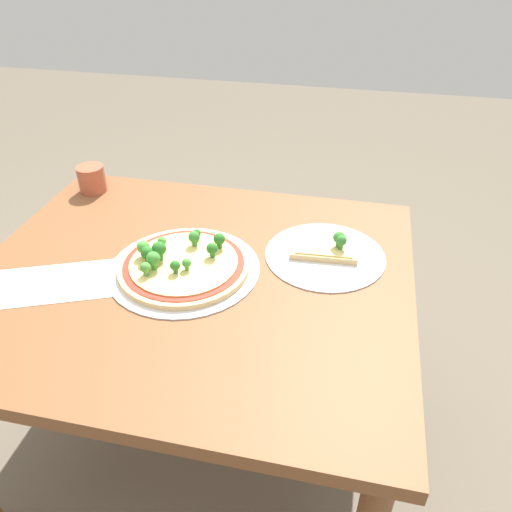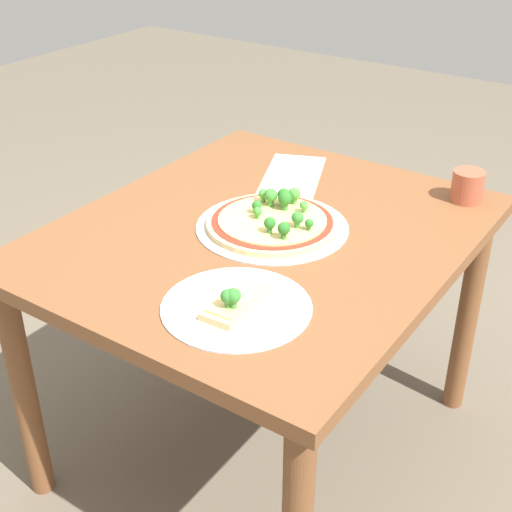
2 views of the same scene
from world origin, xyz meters
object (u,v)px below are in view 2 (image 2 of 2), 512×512
at_px(pizza_tray_slice, 236,304).
at_px(drinking_cup, 467,186).
at_px(dining_table, 263,262).
at_px(pizza_tray_whole, 273,221).

xyz_separation_m(pizza_tray_slice, drinking_cup, (0.75, -0.20, 0.03)).
xyz_separation_m(dining_table, pizza_tray_slice, (-0.32, -0.14, 0.10)).
height_order(dining_table, pizza_tray_whole, pizza_tray_whole).
distance_m(pizza_tray_slice, drinking_cup, 0.78).
bearing_deg(pizza_tray_slice, drinking_cup, -15.11).
bearing_deg(drinking_cup, pizza_tray_slice, 164.89).
xyz_separation_m(pizza_tray_whole, pizza_tray_slice, (-0.34, -0.13, -0.01)).
height_order(dining_table, drinking_cup, drinking_cup).
height_order(dining_table, pizza_tray_slice, pizza_tray_slice).
bearing_deg(dining_table, pizza_tray_slice, -155.37).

